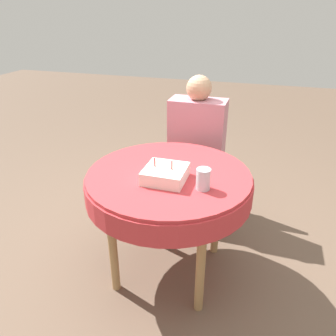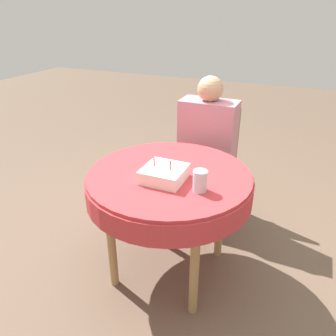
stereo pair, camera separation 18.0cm
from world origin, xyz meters
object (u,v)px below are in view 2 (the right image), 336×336
Objects in this scene: person at (207,139)px; drinking_glass at (200,181)px; birthday_cake at (164,174)px; chair at (209,158)px.

person reaches higher than drinking_glass.
person is 0.83m from drinking_glass.
chair is at bearing 89.88° from birthday_cake.
drinking_glass is (0.21, -0.80, 0.09)m from person.
birthday_cake is (-0.00, -0.76, 0.07)m from person.
chair reaches higher than drinking_glass.
birthday_cake is 1.95× the size of drinking_glass.
birthday_cake is 0.22m from drinking_glass.
person is at bearing -90.00° from chair.
drinking_glass is at bearing -9.45° from birthday_cake.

